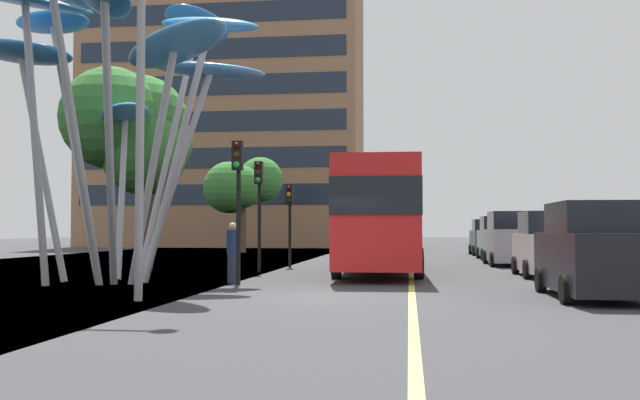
# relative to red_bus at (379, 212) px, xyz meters

# --- Properties ---
(ground) EXTENTS (120.00, 240.00, 0.10)m
(ground) POSITION_rel_red_bus_xyz_m (-1.62, -9.05, -2.17)
(ground) COLOR #38383A
(red_bus) EXTENTS (3.00, 11.51, 3.88)m
(red_bus) POSITION_rel_red_bus_xyz_m (0.00, 0.00, 0.00)
(red_bus) COLOR red
(red_bus) RESTS_ON ground
(leaf_sculpture) EXTENTS (9.24, 11.61, 9.07)m
(leaf_sculpture) POSITION_rel_red_bus_xyz_m (-7.38, -5.47, 4.34)
(leaf_sculpture) COLOR #9EA0A5
(leaf_sculpture) RESTS_ON ground
(traffic_light_kerb_near) EXTENTS (0.28, 0.42, 3.96)m
(traffic_light_kerb_near) POSITION_rel_red_bus_xyz_m (-3.63, -5.96, 0.74)
(traffic_light_kerb_near) COLOR black
(traffic_light_kerb_near) RESTS_ON ground
(traffic_light_kerb_far) EXTENTS (0.28, 0.42, 3.93)m
(traffic_light_kerb_far) POSITION_rel_red_bus_xyz_m (-4.23, -0.40, 0.72)
(traffic_light_kerb_far) COLOR black
(traffic_light_kerb_far) RESTS_ON ground
(traffic_light_island_mid) EXTENTS (0.28, 0.42, 3.33)m
(traffic_light_island_mid) POSITION_rel_red_bus_xyz_m (-3.76, 3.35, 0.30)
(traffic_light_island_mid) COLOR black
(traffic_light_island_mid) RESTS_ON ground
(car_parked_near) EXTENTS (1.99, 4.52, 2.13)m
(car_parked_near) POSITION_rel_red_bus_xyz_m (5.11, -8.63, -1.11)
(car_parked_near) COLOR black
(car_parked_near) RESTS_ON ground
(car_parked_mid) EXTENTS (2.04, 3.88, 2.10)m
(car_parked_mid) POSITION_rel_red_bus_xyz_m (5.56, -1.44, -1.13)
(car_parked_mid) COLOR silver
(car_parked_mid) RESTS_ON ground
(car_parked_far) EXTENTS (1.92, 4.42, 2.27)m
(car_parked_far) POSITION_rel_red_bus_xyz_m (5.26, 5.67, -1.06)
(car_parked_far) COLOR gray
(car_parked_far) RESTS_ON ground
(car_side_street) EXTENTS (1.92, 3.82, 2.17)m
(car_side_street) POSITION_rel_red_bus_xyz_m (5.49, 11.46, -1.10)
(car_side_street) COLOR gray
(car_side_street) RESTS_ON ground
(car_far_side) EXTENTS (2.00, 3.81, 2.10)m
(car_far_side) POSITION_rel_red_bus_xyz_m (5.65, 17.64, -1.13)
(car_far_side) COLOR #2D5138
(car_far_side) RESTS_ON ground
(street_lamp) EXTENTS (1.62, 0.44, 7.97)m
(street_lamp) POSITION_rel_red_bus_xyz_m (-4.35, -10.43, 2.93)
(street_lamp) COLOR gray
(street_lamp) RESTS_ON ground
(tree_pavement_near) EXTENTS (4.62, 4.64, 7.53)m
(tree_pavement_near) POSITION_rel_red_bus_xyz_m (-9.21, 0.40, 3.13)
(tree_pavement_near) COLOR brown
(tree_pavement_near) RESTS_ON ground
(tree_pavement_far) EXTENTS (5.00, 4.24, 6.27)m
(tree_pavement_far) POSITION_rel_red_bus_xyz_m (-9.70, 20.01, 2.26)
(tree_pavement_far) COLOR brown
(tree_pavement_far) RESTS_ON ground
(pedestrian) EXTENTS (0.34, 0.34, 1.72)m
(pedestrian) POSITION_rel_red_bus_xyz_m (-3.94, -5.29, -1.26)
(pedestrian) COLOR #2D3342
(pedestrian) RESTS_ON ground
(backdrop_building) EXTENTS (23.89, 10.32, 24.02)m
(backdrop_building) POSITION_rel_red_bus_xyz_m (-15.11, 36.38, 9.89)
(backdrop_building) COLOR #936B4C
(backdrop_building) RESTS_ON ground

